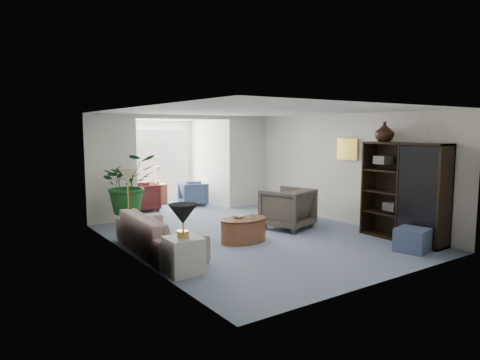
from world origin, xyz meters
TOP-DOWN VIEW (x-y plane):
  - floor at (0.00, 0.00)m, footprint 6.00×6.00m
  - sunroom_floor at (0.00, 4.10)m, footprint 2.60×2.60m
  - back_pier_left at (-1.90, 3.00)m, footprint 1.20×0.12m
  - back_pier_right at (1.90, 3.00)m, footprint 1.20×0.12m
  - back_header at (0.00, 3.00)m, footprint 2.60×0.12m
  - window_pane at (0.00, 5.18)m, footprint 2.20×0.02m
  - window_blinds at (0.00, 5.15)m, footprint 2.20×0.02m
  - framed_picture at (2.46, -0.10)m, footprint 0.04×0.50m
  - sofa at (-1.98, 0.26)m, footprint 0.98×2.29m
  - end_table at (-2.18, -1.09)m, footprint 0.53×0.53m
  - table_lamp at (-2.18, -1.09)m, footprint 0.44×0.44m
  - floor_lamp at (-2.07, 1.51)m, footprint 0.36×0.36m
  - coffee_table at (-0.38, -0.08)m, footprint 0.99×0.99m
  - coffee_bowl at (-0.43, 0.02)m, footprint 0.23×0.23m
  - coffee_cup at (-0.23, -0.18)m, footprint 0.11×0.11m
  - wingback_chair at (1.04, 0.30)m, footprint 1.19×1.21m
  - side_table_dark at (1.74, 0.60)m, footprint 0.53×0.43m
  - entertainment_cabinet at (2.23, -1.73)m, footprint 0.46×1.71m
  - cabinet_urn at (2.23, -1.23)m, footprint 0.38×0.38m
  - ottoman at (1.70, -2.31)m, footprint 0.62×0.62m
  - plant_pot at (-1.78, 2.30)m, footprint 0.40×0.40m
  - house_plant at (-1.78, 2.30)m, footprint 1.17×1.02m
  - sunroom_chair_blue at (0.72, 3.99)m, footprint 0.85×0.84m
  - sunroom_chair_maroon at (-0.78, 3.99)m, footprint 0.95×0.93m
  - sunroom_table at (-0.03, 4.74)m, footprint 0.54×0.46m
  - shelf_clutter at (2.18, -1.82)m, footprint 0.30×1.16m

SIDE VIEW (x-z plane):
  - floor at x=0.00m, z-range 0.00..0.00m
  - sunroom_floor at x=0.00m, z-range 0.00..0.00m
  - plant_pot at x=-1.78m, z-range 0.00..0.32m
  - ottoman at x=1.70m, z-range 0.00..0.41m
  - coffee_table at x=-0.38m, z-range 0.00..0.45m
  - end_table at x=-2.18m, z-range 0.00..0.56m
  - sunroom_table at x=-0.03m, z-range 0.00..0.58m
  - side_table_dark at x=1.74m, z-range 0.00..0.62m
  - sofa at x=-1.98m, z-range 0.00..0.66m
  - sunroom_chair_blue at x=0.72m, z-range 0.00..0.66m
  - sunroom_chair_maroon at x=-0.78m, z-range 0.00..0.74m
  - wingback_chair at x=1.04m, z-range 0.00..0.88m
  - coffee_bowl at x=-0.43m, z-range 0.45..0.50m
  - coffee_cup at x=-0.23m, z-range 0.45..0.55m
  - table_lamp at x=-2.18m, z-range 0.76..1.06m
  - entertainment_cabinet at x=2.23m, z-range 0.00..1.90m
  - house_plant at x=-1.78m, z-range 0.32..1.62m
  - shelf_clutter at x=2.18m, z-range 0.56..1.62m
  - back_pier_left at x=-1.90m, z-range 0.00..2.50m
  - back_pier_right at x=1.90m, z-range 0.00..2.50m
  - floor_lamp at x=-2.07m, z-range 1.11..1.39m
  - window_pane at x=0.00m, z-range 0.65..2.15m
  - window_blinds at x=0.00m, z-range 0.65..2.15m
  - framed_picture at x=2.46m, z-range 1.50..1.90m
  - cabinet_urn at x=2.23m, z-range 1.90..2.30m
  - back_header at x=0.00m, z-range 2.40..2.50m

